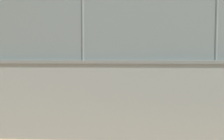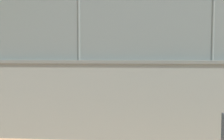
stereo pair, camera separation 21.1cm
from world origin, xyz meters
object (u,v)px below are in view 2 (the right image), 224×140
(player_foreground_swinging, at_px, (176,73))
(sports_ball, at_px, (49,64))
(spare_ball_by_wall, at_px, (69,118))
(player_baseline_waiting, at_px, (53,75))

(player_foreground_swinging, relative_size, sports_ball, 6.46)
(spare_ball_by_wall, bearing_deg, player_foreground_swinging, -117.43)
(sports_ball, height_order, spare_ball_by_wall, sports_ball)
(player_baseline_waiting, bearing_deg, spare_ball_by_wall, 114.57)
(player_baseline_waiting, xyz_separation_m, player_foreground_swinging, (-6.33, -3.68, -0.10))
(player_baseline_waiting, relative_size, player_foreground_swinging, 1.10)
(player_baseline_waiting, xyz_separation_m, sports_ball, (-0.25, 1.24, 0.58))
(player_foreground_swinging, bearing_deg, sports_ball, 38.95)
(player_baseline_waiting, height_order, spare_ball_by_wall, player_baseline_waiting)
(player_baseline_waiting, bearing_deg, sports_ball, 101.17)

